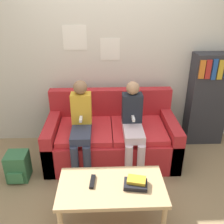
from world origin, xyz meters
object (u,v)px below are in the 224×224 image
Objects in this scene: coffee_table at (112,190)px; bookshelf at (207,99)px; person_left at (81,123)px; tv_remote at (92,181)px; person_right at (133,124)px; backpack at (18,166)px; couch at (112,137)px.

coffee_table is 2.01m from bookshelf.
person_left is 6.30× the size of tv_remote.
backpack is at bearing -171.10° from person_right.
backpack is at bearing -159.35° from couch.
bookshelf is (1.39, 1.42, 0.26)m from coffee_table.
couch is 1.71× the size of coffee_table.
couch is 1.26× the size of bookshelf.
tv_remote reaches higher than backpack.
person_left is at bearing -151.05° from couch.
person_left reaches higher than tv_remote.
tv_remote is at bearing 165.20° from coffee_table.
bookshelf reaches higher than person_left.
coffee_table is (-0.04, -1.08, 0.11)m from couch.
person_left is 0.61m from person_right.
backpack is (-1.11, -0.42, -0.11)m from couch.
backpack is at bearing -163.81° from person_left.
person_right is at bearing 71.86° from coffee_table.
person_right is at bearing -39.96° from couch.
person_right is (0.29, 0.88, 0.20)m from coffee_table.
person_left is 0.86m from tv_remote.
tv_remote is 1.13m from backpack.
tv_remote is (-0.17, 0.05, 0.06)m from coffee_table.
person_left is at bearing 105.50° from tv_remote.
tv_remote is (-0.21, -1.04, 0.18)m from couch.
coffee_table is 0.19m from tv_remote.
backpack is (-2.46, -0.76, -0.49)m from bookshelf.
backpack is at bearing 148.11° from coffee_table.
person_right reaches higher than tv_remote.
bookshelf is at bearing 46.62° from tv_remote.
person_right is (0.61, -0.00, -0.01)m from person_left.
couch is 4.85× the size of backpack.
person_right is at bearing -0.35° from person_left.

